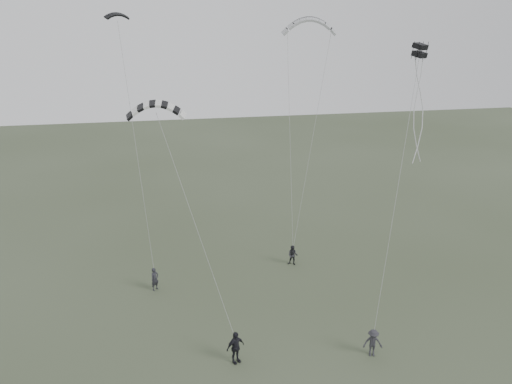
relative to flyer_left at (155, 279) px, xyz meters
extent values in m
plane|color=#37412B|center=(5.75, -6.81, -0.82)|extent=(140.00, 140.00, 0.00)
imported|color=#222228|center=(0.00, 0.00, 0.00)|extent=(0.71, 0.68, 1.64)
imported|color=#25252A|center=(10.27, 1.73, -0.04)|extent=(0.94, 0.87, 1.56)
imported|color=black|center=(4.17, -8.73, 0.12)|extent=(1.19, 0.88, 1.88)
imported|color=#29282E|center=(11.66, -9.67, -0.01)|extent=(1.16, 0.83, 1.63)
camera|label=1|loc=(0.75, -31.11, 16.71)|focal=35.00mm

